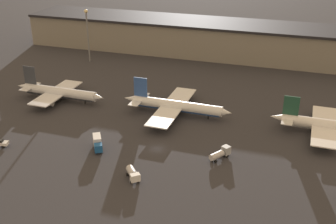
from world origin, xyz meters
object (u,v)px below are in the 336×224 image
service_vehicle_0 (133,174)px  service_vehicle_5 (98,142)px  airplane_1 (175,106)px  airplane_2 (328,125)px  service_vehicle_1 (220,153)px  airplane_0 (59,92)px

service_vehicle_0 → service_vehicle_5: bearing=-166.1°
airplane_1 → airplane_2: (52.50, 0.60, 0.00)m
service_vehicle_1 → service_vehicle_0: bearing=163.6°
airplane_1 → service_vehicle_1: size_ratio=5.57×
service_vehicle_0 → service_vehicle_1: bearing=90.9°
airplane_1 → service_vehicle_1: (21.95, -25.62, -1.55)m
airplane_2 → service_vehicle_0: (-51.27, -44.29, -1.60)m
service_vehicle_1 → service_vehicle_5: (-37.53, -5.92, 0.38)m
airplane_1 → service_vehicle_5: (-15.59, -31.54, -1.16)m
airplane_2 → service_vehicle_0: airplane_2 is taller
airplane_2 → service_vehicle_1: airplane_2 is taller
airplane_0 → service_vehicle_0: bearing=-40.1°
airplane_0 → service_vehicle_5: 43.44m
service_vehicle_0 → airplane_0: bearing=-171.1°
service_vehicle_0 → service_vehicle_5: service_vehicle_5 is taller
airplane_2 → service_vehicle_5: 75.30m
airplane_1 → service_vehicle_0: (1.24, -43.69, -1.60)m
airplane_1 → airplane_2: 52.51m
airplane_1 → service_vehicle_5: 35.20m
airplane_2 → service_vehicle_1: 40.29m
airplane_2 → service_vehicle_1: (-30.56, -26.22, -1.55)m
airplane_0 → airplane_1: 47.26m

